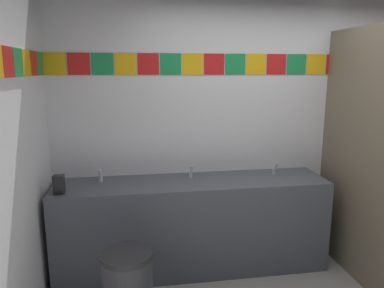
{
  "coord_description": "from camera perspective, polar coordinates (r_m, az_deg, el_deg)",
  "views": [
    {
      "loc": [
        -1.29,
        -1.91,
        1.89
      ],
      "look_at": [
        -0.83,
        0.95,
        1.29
      ],
      "focal_mm": 33.82,
      "sensor_mm": 36.0,
      "label": 1
    }
  ],
  "objects": [
    {
      "name": "faucet_center",
      "position": [
        3.44,
        -0.17,
        -4.57
      ],
      "size": [
        0.04,
        0.1,
        0.14
      ],
      "color": "silver",
      "rests_on": "vanity_counter"
    },
    {
      "name": "wall_back",
      "position": [
        3.75,
        11.08,
        4.74
      ],
      "size": [
        4.17,
        0.09,
        2.89
      ],
      "color": "silver",
      "rests_on": "ground_plane"
    },
    {
      "name": "faucet_right",
      "position": [
        3.66,
        12.94,
        -3.88
      ],
      "size": [
        0.04,
        0.1,
        0.14
      ],
      "color": "silver",
      "rests_on": "vanity_counter"
    },
    {
      "name": "faucet_left",
      "position": [
        3.42,
        -14.25,
        -5.06
      ],
      "size": [
        0.04,
        0.1,
        0.14
      ],
      "color": "silver",
      "rests_on": "vanity_counter"
    },
    {
      "name": "vanity_counter",
      "position": [
        3.52,
        0.06,
        -12.44
      ],
      "size": [
        2.52,
        0.57,
        0.87
      ],
      "color": "#4C515B",
      "rests_on": "ground_plane"
    },
    {
      "name": "soap_dispenser",
      "position": [
        3.21,
        -20.24,
        -6.02
      ],
      "size": [
        0.09,
        0.09,
        0.16
      ],
      "color": "black",
      "rests_on": "vanity_counter"
    }
  ]
}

